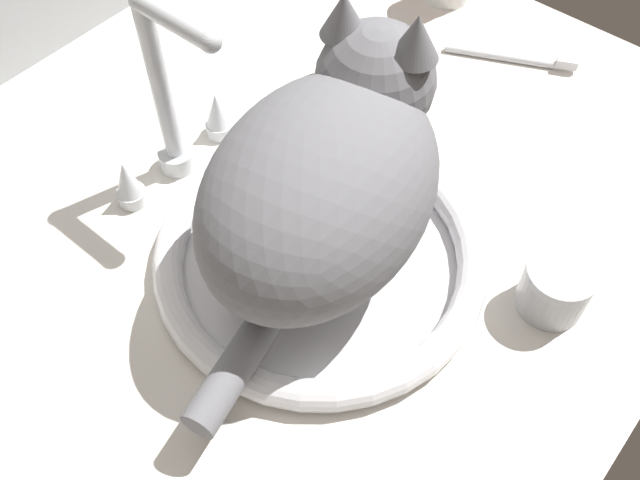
# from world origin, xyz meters

# --- Properties ---
(countertop) EXTENTS (1.09, 0.80, 0.03)m
(countertop) POSITION_xyz_m (0.00, 0.00, 0.01)
(countertop) COLOR silver
(countertop) RESTS_ON ground
(sink_basin) EXTENTS (0.34, 0.34, 0.03)m
(sink_basin) POSITION_xyz_m (0.01, -0.08, 0.04)
(sink_basin) COLOR white
(sink_basin) RESTS_ON countertop
(faucet) EXTENTS (0.17, 0.12, 0.23)m
(faucet) POSITION_xyz_m (0.01, 0.12, 0.12)
(faucet) COLOR silver
(faucet) RESTS_ON countertop
(cat) EXTENTS (0.39, 0.26, 0.21)m
(cat) POSITION_xyz_m (0.03, -0.07, 0.15)
(cat) COLOR slate
(cat) RESTS_ON sink_basin
(metal_jar) EXTENTS (0.07, 0.07, 0.06)m
(metal_jar) POSITION_xyz_m (0.12, -0.28, 0.06)
(metal_jar) COLOR #B2B5BA
(metal_jar) RESTS_ON countertop
(toothbrush) EXTENTS (0.08, 0.15, 0.02)m
(toothbrush) POSITION_xyz_m (0.41, -0.06, 0.04)
(toothbrush) COLOR silver
(toothbrush) RESTS_ON countertop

